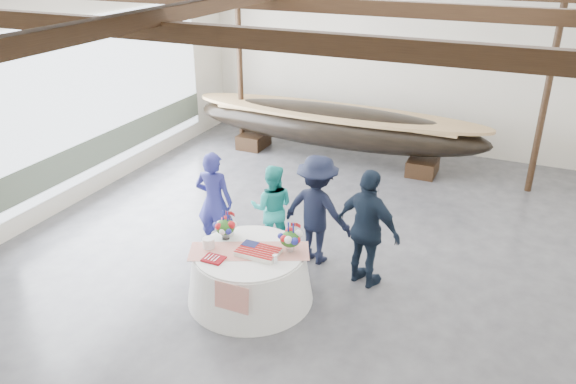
% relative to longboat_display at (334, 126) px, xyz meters
% --- Properties ---
extents(floor, '(10.00, 12.00, 0.01)m').
position_rel_longboat_display_xyz_m(floor, '(0.98, -4.33, -0.87)').
color(floor, '#3D3D42').
rests_on(floor, ground).
extents(wall_back, '(10.00, 0.02, 4.50)m').
position_rel_longboat_display_xyz_m(wall_back, '(0.98, 1.67, 1.38)').
color(wall_back, silver).
rests_on(wall_back, ground).
extents(wall_left, '(0.02, 12.00, 4.50)m').
position_rel_longboat_display_xyz_m(wall_left, '(-4.02, -4.33, 1.38)').
color(wall_left, silver).
rests_on(wall_left, ground).
extents(pavilion_structure, '(9.80, 11.76, 4.50)m').
position_rel_longboat_display_xyz_m(pavilion_structure, '(0.98, -3.57, 3.13)').
color(pavilion_structure, black).
rests_on(pavilion_structure, ground).
extents(open_bay, '(0.03, 7.00, 3.20)m').
position_rel_longboat_display_xyz_m(open_bay, '(-3.97, -3.33, 0.95)').
color(open_bay, silver).
rests_on(open_bay, ground).
extents(longboat_display, '(7.30, 1.46, 1.37)m').
position_rel_longboat_display_xyz_m(longboat_display, '(0.00, 0.00, 0.00)').
color(longboat_display, black).
rests_on(longboat_display, ground).
extents(banquet_table, '(1.90, 1.90, 0.82)m').
position_rel_longboat_display_xyz_m(banquet_table, '(0.82, -5.94, -0.47)').
color(banquet_table, white).
rests_on(banquet_table, ground).
extents(tabletop_items, '(1.83, 1.23, 0.40)m').
position_rel_longboat_display_xyz_m(tabletop_items, '(0.80, -5.79, 0.09)').
color(tabletop_items, red).
rests_on(tabletop_items, banquet_table).
extents(guest_woman_blue, '(0.71, 0.52, 1.80)m').
position_rel_longboat_display_xyz_m(guest_woman_blue, '(-0.42, -4.85, 0.03)').
color(guest_woman_blue, navy).
rests_on(guest_woman_blue, ground).
extents(guest_woman_teal, '(0.91, 0.81, 1.56)m').
position_rel_longboat_display_xyz_m(guest_woman_teal, '(0.48, -4.44, -0.09)').
color(guest_woman_teal, teal).
rests_on(guest_woman_teal, ground).
extents(guest_man_left, '(1.30, 0.86, 1.88)m').
position_rel_longboat_display_xyz_m(guest_man_left, '(1.32, -4.50, 0.07)').
color(guest_man_left, black).
rests_on(guest_man_left, ground).
extents(guest_man_right, '(1.23, 0.83, 1.93)m').
position_rel_longboat_display_xyz_m(guest_man_right, '(2.29, -4.84, 0.09)').
color(guest_man_right, black).
rests_on(guest_man_right, ground).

